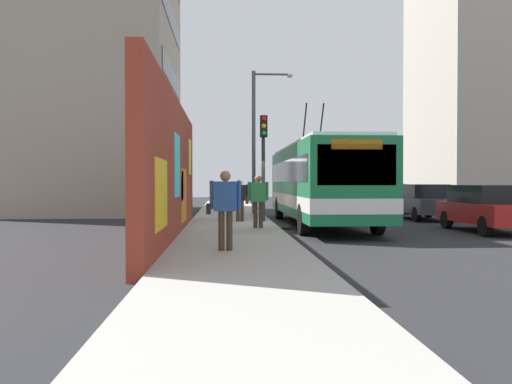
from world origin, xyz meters
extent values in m
plane|color=#232326|center=(0.00, 0.00, 0.00)|extent=(80.00, 80.00, 0.00)
cube|color=#9E9B93|center=(0.00, 1.60, 0.07)|extent=(48.00, 3.20, 0.15)
cube|color=maroon|center=(-4.10, 3.35, 2.03)|extent=(13.80, 0.30, 4.06)
cube|color=#F2338C|center=(-3.35, 3.19, 1.46)|extent=(0.96, 0.02, 0.70)
cube|color=orange|center=(-3.01, 3.19, 1.57)|extent=(0.93, 0.02, 0.92)
cube|color=#33D8E5|center=(-4.71, 3.19, 2.14)|extent=(1.63, 0.02, 1.76)
cube|color=yellow|center=(1.01, 3.19, 2.64)|extent=(1.22, 0.02, 1.35)
cube|color=orange|center=(-2.24, 3.19, 1.25)|extent=(2.10, 0.02, 1.72)
cube|color=yellow|center=(-8.55, 3.19, 1.43)|extent=(2.12, 0.02, 1.48)
cube|color=#9E937F|center=(10.92, 9.20, 10.73)|extent=(11.87, 8.78, 21.46)
cube|color=black|center=(10.92, 4.79, 4.40)|extent=(10.09, 0.04, 1.10)
cube|color=black|center=(10.92, 4.79, 7.60)|extent=(10.09, 0.04, 1.10)
cube|color=black|center=(10.92, 4.79, 10.80)|extent=(10.09, 0.04, 1.10)
cube|color=#B2A899|center=(16.73, -17.00, 8.63)|extent=(9.85, 9.74, 17.26)
cube|color=#19723F|center=(0.62, -1.80, 1.72)|extent=(11.67, 2.61, 2.53)
cube|color=silver|center=(0.62, -1.80, 3.04)|extent=(11.20, 2.40, 0.12)
cube|color=white|center=(0.62, -1.80, 1.00)|extent=(11.69, 2.63, 0.44)
cube|color=black|center=(-5.19, -1.80, 2.16)|extent=(0.04, 2.22, 1.14)
cube|color=black|center=(0.62, -1.80, 2.10)|extent=(10.73, 2.64, 0.81)
cube|color=orange|center=(-5.18, -1.80, 2.73)|extent=(0.06, 1.44, 0.28)
cylinder|color=black|center=(2.38, -2.15, 3.88)|extent=(1.43, 0.06, 2.00)
cylinder|color=black|center=(2.38, -1.45, 3.88)|extent=(1.43, 0.06, 2.00)
cylinder|color=black|center=(-3.11, -2.99, 0.50)|extent=(1.00, 0.28, 1.00)
cylinder|color=black|center=(-3.11, -0.61, 0.50)|extent=(1.00, 0.28, 1.00)
cylinder|color=black|center=(4.36, -2.99, 0.50)|extent=(1.00, 0.28, 1.00)
cylinder|color=black|center=(4.36, -0.61, 0.50)|extent=(1.00, 0.28, 1.00)
cube|color=#B21E19|center=(-2.35, -7.00, 0.65)|extent=(4.40, 1.87, 0.66)
cube|color=black|center=(-2.26, -7.00, 1.28)|extent=(2.64, 1.68, 0.60)
cylinder|color=black|center=(-3.80, -6.17, 0.32)|extent=(0.64, 0.22, 0.64)
cylinder|color=black|center=(-0.90, -7.83, 0.32)|extent=(0.64, 0.22, 0.64)
cylinder|color=black|center=(-0.90, -6.17, 0.32)|extent=(0.64, 0.22, 0.64)
cube|color=#38383D|center=(3.66, -7.00, 0.65)|extent=(4.08, 1.75, 0.66)
cube|color=black|center=(3.74, -7.00, 1.28)|extent=(2.45, 1.57, 0.60)
cylinder|color=black|center=(2.31, -7.77, 0.32)|extent=(0.64, 0.22, 0.64)
cylinder|color=black|center=(2.31, -6.23, 0.32)|extent=(0.64, 0.22, 0.64)
cylinder|color=black|center=(5.01, -7.77, 0.32)|extent=(0.64, 0.22, 0.64)
cylinder|color=black|center=(5.01, -6.23, 0.32)|extent=(0.64, 0.22, 0.64)
cube|color=#C6B793|center=(9.22, -7.00, 0.65)|extent=(4.14, 1.79, 0.66)
cube|color=black|center=(9.31, -7.00, 1.28)|extent=(2.48, 1.61, 0.60)
cylinder|color=black|center=(7.86, -7.80, 0.32)|extent=(0.64, 0.22, 0.64)
cylinder|color=black|center=(7.86, -6.20, 0.32)|extent=(0.64, 0.22, 0.64)
cylinder|color=black|center=(10.59, -7.80, 0.32)|extent=(0.64, 0.22, 0.64)
cylinder|color=black|center=(10.59, -6.20, 0.32)|extent=(0.64, 0.22, 0.64)
cube|color=navy|center=(15.46, -7.00, 0.65)|extent=(4.66, 1.80, 0.66)
cube|color=black|center=(15.55, -7.00, 1.28)|extent=(2.79, 1.62, 0.60)
cylinder|color=black|center=(13.92, -7.80, 0.32)|extent=(0.64, 0.22, 0.64)
cylinder|color=black|center=(13.92, -6.20, 0.32)|extent=(0.64, 0.22, 0.64)
cylinder|color=black|center=(17.00, -7.80, 0.32)|extent=(0.64, 0.22, 0.64)
cylinder|color=black|center=(17.00, -6.20, 0.32)|extent=(0.64, 0.22, 0.64)
cylinder|color=#3F3326|center=(-7.90, 1.76, 0.59)|extent=(0.14, 0.14, 0.88)
cylinder|color=#3F3326|center=(-7.90, 1.94, 0.59)|extent=(0.14, 0.14, 0.88)
cube|color=#264C99|center=(-7.90, 1.85, 1.36)|extent=(0.22, 0.52, 0.66)
cylinder|color=#264C99|center=(-7.90, 1.54, 1.40)|extent=(0.09, 0.09, 0.63)
cylinder|color=#264C99|center=(-7.90, 2.16, 1.40)|extent=(0.09, 0.09, 0.63)
sphere|color=#936B4C|center=(-7.90, 1.85, 1.82)|extent=(0.24, 0.24, 0.24)
cube|color=black|center=(-7.90, 2.23, 1.08)|extent=(0.14, 0.10, 0.24)
cylinder|color=#3F3326|center=(1.05, 1.17, 0.56)|extent=(0.14, 0.14, 0.81)
cylinder|color=#3F3326|center=(1.05, 1.34, 0.56)|extent=(0.14, 0.14, 0.81)
cube|color=black|center=(1.05, 1.26, 1.27)|extent=(0.22, 0.47, 0.61)
cylinder|color=black|center=(1.05, 0.97, 1.30)|extent=(0.09, 0.09, 0.58)
cylinder|color=black|center=(1.05, 1.55, 1.30)|extent=(0.09, 0.09, 0.58)
sphere|color=beige|center=(1.05, 1.26, 1.68)|extent=(0.22, 0.22, 0.22)
cylinder|color=#3F3326|center=(-1.96, 0.65, 0.59)|extent=(0.14, 0.14, 0.87)
cylinder|color=#3F3326|center=(-1.96, 0.83, 0.59)|extent=(0.14, 0.14, 0.87)
cube|color=#338C4C|center=(-1.96, 0.74, 1.35)|extent=(0.22, 0.51, 0.65)
cylinder|color=#338C4C|center=(-1.96, 0.44, 1.38)|extent=(0.09, 0.09, 0.62)
cylinder|color=#338C4C|center=(-1.96, 1.04, 1.38)|extent=(0.09, 0.09, 0.62)
sphere|color=#936B4C|center=(-1.96, 0.74, 1.79)|extent=(0.24, 0.24, 0.24)
cube|color=#593319|center=(-1.96, 1.11, 1.07)|extent=(0.14, 0.10, 0.24)
cylinder|color=#2D382D|center=(1.02, 0.35, 2.21)|extent=(0.14, 0.14, 4.13)
cube|color=black|center=(0.80, 0.35, 3.83)|extent=(0.20, 0.28, 0.84)
sphere|color=red|center=(0.69, 0.35, 4.11)|extent=(0.18, 0.18, 0.18)
sphere|color=yellow|center=(0.69, 0.35, 3.83)|extent=(0.18, 0.18, 0.18)
sphere|color=green|center=(0.69, 0.35, 3.55)|extent=(0.18, 0.18, 0.18)
cylinder|color=#4C4C51|center=(6.01, 0.45, 3.58)|extent=(0.18, 0.18, 6.87)
cylinder|color=#4C4C51|center=(6.01, -0.42, 6.87)|extent=(0.10, 1.75, 0.10)
ellipsoid|color=silver|center=(6.01, -1.30, 6.82)|extent=(0.44, 0.28, 0.20)
cylinder|color=black|center=(-0.75, -0.60, 0.00)|extent=(1.18, 1.18, 0.00)
camera|label=1|loc=(-19.99, 1.88, 1.68)|focal=37.96mm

